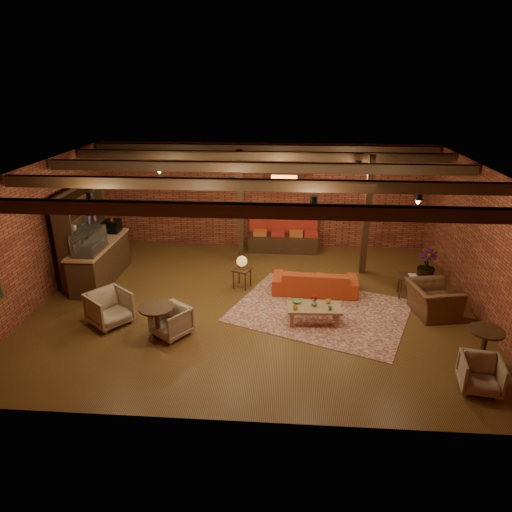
# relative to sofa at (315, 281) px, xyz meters

# --- Properties ---
(floor) EXTENTS (10.00, 10.00, 0.00)m
(floor) POSITION_rel_sofa_xyz_m (-1.45, -0.68, -0.30)
(floor) COLOR #3F250F
(floor) RESTS_ON ground
(ceiling) EXTENTS (10.00, 8.00, 0.02)m
(ceiling) POSITION_rel_sofa_xyz_m (-1.45, -0.68, 2.90)
(ceiling) COLOR black
(ceiling) RESTS_ON wall_back
(wall_back) EXTENTS (10.00, 0.02, 3.20)m
(wall_back) POSITION_rel_sofa_xyz_m (-1.45, 3.32, 1.30)
(wall_back) COLOR maroon
(wall_back) RESTS_ON ground
(wall_front) EXTENTS (10.00, 0.02, 3.20)m
(wall_front) POSITION_rel_sofa_xyz_m (-1.45, -4.68, 1.30)
(wall_front) COLOR maroon
(wall_front) RESTS_ON ground
(wall_left) EXTENTS (0.02, 8.00, 3.20)m
(wall_left) POSITION_rel_sofa_xyz_m (-6.45, -0.68, 1.30)
(wall_left) COLOR maroon
(wall_left) RESTS_ON ground
(wall_right) EXTENTS (0.02, 8.00, 3.20)m
(wall_right) POSITION_rel_sofa_xyz_m (3.55, -0.68, 1.30)
(wall_right) COLOR maroon
(wall_right) RESTS_ON ground
(ceiling_beams) EXTENTS (9.80, 6.40, 0.22)m
(ceiling_beams) POSITION_rel_sofa_xyz_m (-1.45, -0.68, 2.78)
(ceiling_beams) COLOR black
(ceiling_beams) RESTS_ON ceiling
(ceiling_pipe) EXTENTS (9.60, 0.12, 0.12)m
(ceiling_pipe) POSITION_rel_sofa_xyz_m (-1.45, 0.92, 2.55)
(ceiling_pipe) COLOR black
(ceiling_pipe) RESTS_ON ceiling
(post_left) EXTENTS (0.16, 0.16, 3.20)m
(post_left) POSITION_rel_sofa_xyz_m (-2.05, 1.92, 1.30)
(post_left) COLOR black
(post_left) RESTS_ON ground
(post_right) EXTENTS (0.16, 0.16, 3.20)m
(post_right) POSITION_rel_sofa_xyz_m (1.35, 1.32, 1.30)
(post_right) COLOR black
(post_right) RESTS_ON ground
(service_counter) EXTENTS (0.80, 2.50, 1.60)m
(service_counter) POSITION_rel_sofa_xyz_m (-5.55, 0.32, 0.50)
(service_counter) COLOR black
(service_counter) RESTS_ON ground
(plant_counter) EXTENTS (0.35, 0.39, 0.30)m
(plant_counter) POSITION_rel_sofa_xyz_m (-5.45, 0.52, 0.92)
(plant_counter) COLOR #337F33
(plant_counter) RESTS_ON service_counter
(shelving_hutch) EXTENTS (0.52, 2.00, 2.40)m
(shelving_hutch) POSITION_rel_sofa_xyz_m (-5.95, 0.42, 0.90)
(shelving_hutch) COLOR black
(shelving_hutch) RESTS_ON ground
(banquette) EXTENTS (2.10, 0.70, 1.00)m
(banquette) POSITION_rel_sofa_xyz_m (-0.85, 2.87, 0.20)
(banquette) COLOR #AA291C
(banquette) RESTS_ON ground
(service_sign) EXTENTS (0.86, 0.06, 0.30)m
(service_sign) POSITION_rel_sofa_xyz_m (-0.85, 2.42, 2.05)
(service_sign) COLOR #EB5917
(service_sign) RESTS_ON ceiling
(ceiling_spotlights) EXTENTS (6.40, 4.40, 0.28)m
(ceiling_spotlights) POSITION_rel_sofa_xyz_m (-1.45, -0.68, 2.56)
(ceiling_spotlights) COLOR black
(ceiling_spotlights) RESTS_ON ceiling
(rug) EXTENTS (4.56, 4.06, 0.01)m
(rug) POSITION_rel_sofa_xyz_m (0.08, -0.96, -0.30)
(rug) COLOR maroon
(rug) RESTS_ON floor
(sofa) EXTENTS (2.11, 0.91, 0.61)m
(sofa) POSITION_rel_sofa_xyz_m (0.00, 0.00, 0.00)
(sofa) COLOR #B03818
(sofa) RESTS_ON floor
(coffee_table) EXTENTS (1.18, 0.63, 0.65)m
(coffee_table) POSITION_rel_sofa_xyz_m (-0.11, -1.52, 0.05)
(coffee_table) COLOR olive
(coffee_table) RESTS_ON floor
(side_table_lamp) EXTENTS (0.52, 0.52, 0.85)m
(side_table_lamp) POSITION_rel_sofa_xyz_m (-1.83, 0.17, 0.34)
(side_table_lamp) COLOR black
(side_table_lamp) RESTS_ON floor
(round_table_left) EXTENTS (0.71, 0.71, 0.73)m
(round_table_left) POSITION_rel_sofa_xyz_m (-3.29, -2.40, 0.19)
(round_table_left) COLOR black
(round_table_left) RESTS_ON floor
(armchair_a) EXTENTS (1.07, 1.08, 0.81)m
(armchair_a) POSITION_rel_sofa_xyz_m (-4.50, -1.86, 0.10)
(armchair_a) COLOR #BCAD92
(armchair_a) RESTS_ON floor
(armchair_b) EXTENTS (0.92, 0.91, 0.70)m
(armchair_b) POSITION_rel_sofa_xyz_m (-3.06, -2.24, 0.05)
(armchair_b) COLOR #BCAD92
(armchair_b) RESTS_ON floor
(armchair_right) EXTENTS (0.89, 1.20, 0.96)m
(armchair_right) POSITION_rel_sofa_xyz_m (2.58, -0.92, 0.17)
(armchair_right) COLOR brown
(armchair_right) RESTS_ON floor
(side_table_book) EXTENTS (0.54, 0.54, 0.56)m
(side_table_book) POSITION_rel_sofa_xyz_m (2.25, -0.05, 0.20)
(side_table_book) COLOR black
(side_table_book) RESTS_ON floor
(round_table_right) EXTENTS (0.63, 0.63, 0.74)m
(round_table_right) POSITION_rel_sofa_xyz_m (2.95, -2.85, 0.19)
(round_table_right) COLOR black
(round_table_right) RESTS_ON floor
(armchair_far) EXTENTS (0.73, 0.70, 0.67)m
(armchair_far) POSITION_rel_sofa_xyz_m (2.64, -3.59, 0.03)
(armchair_far) COLOR #BCAD92
(armchair_far) RESTS_ON floor
(plant_tall) EXTENTS (1.67, 1.67, 2.46)m
(plant_tall) POSITION_rel_sofa_xyz_m (2.95, 0.99, 0.93)
(plant_tall) COLOR #4C7F4C
(plant_tall) RESTS_ON floor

